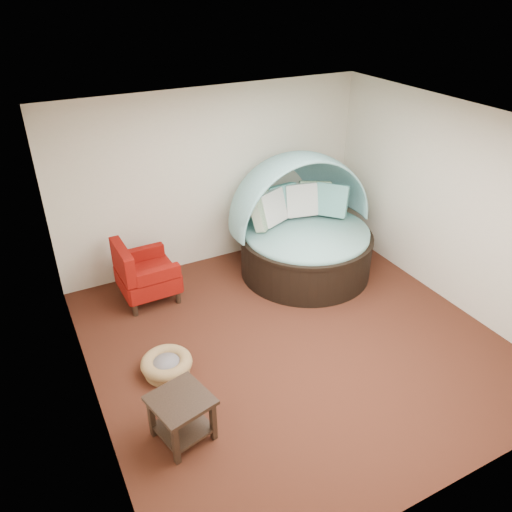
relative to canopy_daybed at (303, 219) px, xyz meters
name	(u,v)px	position (x,y,z in m)	size (l,w,h in m)	color
floor	(293,340)	(-1.07, -1.53, -0.88)	(5.00, 5.00, 0.00)	#431E13
wall_back	(213,178)	(-1.07, 0.97, 0.52)	(5.00, 5.00, 0.00)	beige
wall_front	(464,383)	(-1.07, -4.03, 0.52)	(5.00, 5.00, 0.00)	beige
wall_left	(78,304)	(-3.57, -1.53, 0.52)	(5.00, 5.00, 0.00)	beige
wall_right	(453,207)	(1.43, -1.53, 0.52)	(5.00, 5.00, 0.00)	beige
ceiling	(303,128)	(-1.07, -1.53, 1.92)	(5.00, 5.00, 0.00)	white
canopy_daybed	(303,219)	(0.00, 0.00, 0.00)	(2.29, 2.17, 1.89)	black
pet_basket	(167,364)	(-2.72, -1.33, -0.76)	(0.76, 0.76, 0.22)	brown
red_armchair	(143,274)	(-2.50, 0.29, -0.44)	(0.82, 0.83, 0.94)	black
side_table	(182,412)	(-2.88, -2.34, -0.53)	(0.68, 0.68, 0.54)	black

